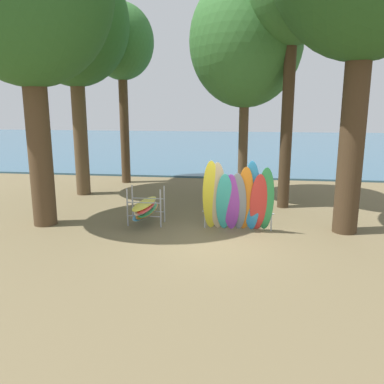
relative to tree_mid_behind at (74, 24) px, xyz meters
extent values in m
plane|color=brown|center=(6.25, -5.52, -7.10)|extent=(80.00, 80.00, 0.00)
cube|color=#38607A|center=(6.25, 22.52, -7.05)|extent=(80.00, 36.00, 0.10)
cylinder|color=#4C3823|center=(0.55, -4.51, -4.24)|extent=(0.75, 0.75, 5.73)
cylinder|color=#42301E|center=(10.21, -4.01, -3.87)|extent=(0.74, 0.74, 6.47)
cylinder|color=brown|center=(0.00, 0.00, -4.22)|extent=(0.60, 0.60, 5.76)
ellipsoid|color=#285623|center=(0.00, 0.00, 0.08)|extent=(4.50, 4.50, 5.17)
cylinder|color=#4C3823|center=(1.07, 2.90, -4.19)|extent=(0.44, 0.44, 5.83)
ellipsoid|color=#33662D|center=(1.07, 2.90, -0.30)|extent=(3.09, 3.09, 3.55)
cylinder|color=#42301E|center=(8.56, -1.13, -3.71)|extent=(0.44, 0.44, 6.78)
cylinder|color=brown|center=(6.96, 0.38, -4.64)|extent=(0.39, 0.39, 4.92)
ellipsoid|color=#387033|center=(6.96, 0.38, -0.75)|extent=(4.51, 4.51, 5.18)
ellipsoid|color=yellow|center=(6.06, -4.52, -5.96)|extent=(0.58, 0.79, 2.29)
ellipsoid|color=#C6B289|center=(6.27, -4.51, -5.98)|extent=(0.53, 0.72, 2.24)
ellipsoid|color=#38B2AD|center=(6.47, -4.50, -6.15)|extent=(0.56, 0.69, 1.89)
ellipsoid|color=purple|center=(6.68, -4.48, -6.16)|extent=(0.54, 0.59, 1.87)
ellipsoid|color=gray|center=(6.89, -4.47, -6.14)|extent=(0.58, 0.69, 1.92)
ellipsoid|color=orange|center=(7.10, -4.46, -6.04)|extent=(0.57, 0.71, 2.11)
ellipsoid|color=#2D8ED1|center=(7.31, -4.45, -5.96)|extent=(0.57, 0.62, 2.28)
ellipsoid|color=red|center=(7.51, -4.43, -6.15)|extent=(0.57, 0.67, 1.90)
ellipsoid|color=#339E56|center=(7.72, -4.42, -6.05)|extent=(0.52, 0.70, 2.10)
cylinder|color=#9EA0A5|center=(5.84, -4.20, -6.83)|extent=(0.04, 0.04, 0.55)
cylinder|color=#9EA0A5|center=(7.94, -4.22, -6.83)|extent=(0.04, 0.04, 0.55)
cylinder|color=#9EA0A5|center=(6.89, -4.21, -6.55)|extent=(2.26, 0.07, 0.04)
cylinder|color=#9EA0A5|center=(3.32, -4.33, -6.48)|extent=(0.05, 0.05, 1.25)
cylinder|color=#9EA0A5|center=(4.42, -4.33, -6.48)|extent=(0.05, 0.05, 1.25)
cylinder|color=#9EA0A5|center=(3.32, -3.73, -6.48)|extent=(0.05, 0.05, 1.25)
cylinder|color=#9EA0A5|center=(4.42, -3.73, -6.48)|extent=(0.05, 0.05, 1.25)
cylinder|color=#9EA0A5|center=(3.87, -4.33, -6.75)|extent=(1.10, 0.04, 0.04)
cylinder|color=#9EA0A5|center=(3.87, -4.33, -6.30)|extent=(1.10, 0.04, 0.04)
cylinder|color=#9EA0A5|center=(3.87, -3.73, -6.75)|extent=(1.10, 0.04, 0.04)
cylinder|color=#9EA0A5|center=(3.87, -3.73, -6.30)|extent=(1.10, 0.04, 0.04)
ellipsoid|color=#2D8ED1|center=(3.82, -4.03, -6.70)|extent=(0.58, 2.12, 0.06)
ellipsoid|color=orange|center=(3.91, -4.03, -6.64)|extent=(0.55, 2.11, 0.06)
ellipsoid|color=#339E56|center=(3.92, -4.03, -6.58)|extent=(0.59, 2.12, 0.06)
ellipsoid|color=white|center=(3.83, -4.03, -6.52)|extent=(0.50, 2.10, 0.06)
ellipsoid|color=red|center=(3.87, -4.03, -6.46)|extent=(0.65, 2.13, 0.06)
ellipsoid|color=yellow|center=(3.83, -4.03, -6.40)|extent=(0.62, 2.12, 0.06)
camera|label=1|loc=(7.10, -16.46, -3.19)|focal=37.29mm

